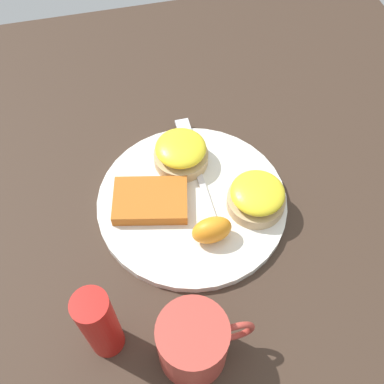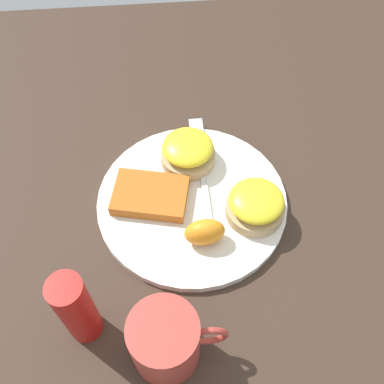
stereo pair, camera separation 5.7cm
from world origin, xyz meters
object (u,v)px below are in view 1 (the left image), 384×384
(orange_wedge, at_px, (212,230))
(fork, at_px, (196,165))
(sandwich_benedict_left, at_px, (257,197))
(sandwich_benedict_right, at_px, (182,152))
(cup, at_px, (194,343))
(condiment_bottle, at_px, (100,324))
(hashbrown_patty, at_px, (150,200))

(orange_wedge, bearing_deg, fork, 85.96)
(sandwich_benedict_left, height_order, sandwich_benedict_right, same)
(sandwich_benedict_right, relative_size, cup, 0.76)
(condiment_bottle, bearing_deg, cup, -21.59)
(sandwich_benedict_right, bearing_deg, hashbrown_patty, -133.10)
(sandwich_benedict_left, xyz_separation_m, hashbrown_patty, (-0.16, 0.04, -0.01))
(cup, bearing_deg, condiment_bottle, 158.41)
(orange_wedge, bearing_deg, hashbrown_patty, 133.98)
(sandwich_benedict_right, distance_m, hashbrown_patty, 0.10)
(orange_wedge, height_order, condiment_bottle, condiment_bottle)
(sandwich_benedict_right, bearing_deg, orange_wedge, -86.15)
(hashbrown_patty, distance_m, fork, 0.10)
(hashbrown_patty, height_order, orange_wedge, orange_wedge)
(cup, bearing_deg, hashbrown_patty, 92.98)
(fork, distance_m, condiment_bottle, 0.31)
(fork, bearing_deg, condiment_bottle, -126.04)
(sandwich_benedict_right, distance_m, cup, 0.31)
(sandwich_benedict_right, xyz_separation_m, cup, (-0.05, -0.30, 0.01))
(fork, height_order, cup, cup)
(hashbrown_patty, distance_m, cup, 0.24)
(sandwich_benedict_right, distance_m, orange_wedge, 0.15)
(sandwich_benedict_right, relative_size, hashbrown_patty, 0.79)
(sandwich_benedict_left, relative_size, hashbrown_patty, 0.79)
(sandwich_benedict_right, xyz_separation_m, condiment_bottle, (-0.16, -0.26, 0.03))
(hashbrown_patty, bearing_deg, orange_wedge, -46.02)
(orange_wedge, bearing_deg, sandwich_benedict_left, 25.71)
(sandwich_benedict_right, bearing_deg, condiment_bottle, -121.51)
(sandwich_benedict_right, relative_size, fork, 0.38)
(orange_wedge, bearing_deg, cup, -112.74)
(sandwich_benedict_left, bearing_deg, condiment_bottle, -149.11)
(condiment_bottle, bearing_deg, orange_wedge, 33.18)
(sandwich_benedict_right, height_order, condiment_bottle, condiment_bottle)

